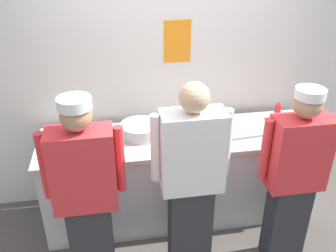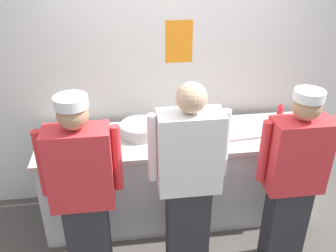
% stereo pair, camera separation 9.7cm
% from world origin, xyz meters
% --- Properties ---
extents(ground_plane, '(9.00, 9.00, 0.00)m').
position_xyz_m(ground_plane, '(0.00, 0.00, 0.00)').
color(ground_plane, '#514C47').
extents(wall_back, '(4.07, 0.11, 2.63)m').
position_xyz_m(wall_back, '(0.00, 0.87, 1.31)').
color(wall_back, silver).
rests_on(wall_back, ground).
extents(prep_counter, '(2.60, 0.72, 0.91)m').
position_xyz_m(prep_counter, '(0.00, 0.38, 0.46)').
color(prep_counter, silver).
rests_on(prep_counter, ground).
extents(chef_near_left, '(0.60, 0.24, 1.66)m').
position_xyz_m(chef_near_left, '(-0.84, -0.31, 0.89)').
color(chef_near_left, '#2D2D33').
rests_on(chef_near_left, ground).
extents(chef_center, '(0.62, 0.24, 1.70)m').
position_xyz_m(chef_center, '(-0.03, -0.27, 0.90)').
color(chef_center, '#2D2D33').
rests_on(chef_center, ground).
extents(chef_far_right, '(0.59, 0.24, 1.61)m').
position_xyz_m(chef_far_right, '(0.80, -0.32, 0.86)').
color(chef_far_right, '#2D2D33').
rests_on(chef_far_right, ground).
extents(plate_stack_front, '(0.21, 0.21, 0.10)m').
position_xyz_m(plate_stack_front, '(0.05, 0.48, 0.96)').
color(plate_stack_front, white).
rests_on(plate_stack_front, prep_counter).
extents(mixing_bowl_steel, '(0.38, 0.38, 0.12)m').
position_xyz_m(mixing_bowl_steel, '(-0.36, 0.45, 0.97)').
color(mixing_bowl_steel, '#B7BABF').
rests_on(mixing_bowl_steel, prep_counter).
extents(sheet_tray, '(0.48, 0.36, 0.02)m').
position_xyz_m(sheet_tray, '(0.64, 0.39, 0.93)').
color(sheet_tray, '#B7BABF').
rests_on(sheet_tray, prep_counter).
extents(squeeze_bottle_primary, '(0.06, 0.06, 0.18)m').
position_xyz_m(squeeze_bottle_primary, '(1.05, 0.59, 1.00)').
color(squeeze_bottle_primary, red).
rests_on(squeeze_bottle_primary, prep_counter).
extents(squeeze_bottle_secondary, '(0.05, 0.05, 0.20)m').
position_xyz_m(squeeze_bottle_secondary, '(-1.00, 0.24, 1.01)').
color(squeeze_bottle_secondary, '#56A333').
rests_on(squeeze_bottle_secondary, prep_counter).
extents(squeeze_bottle_spare, '(0.06, 0.06, 0.18)m').
position_xyz_m(squeeze_bottle_spare, '(-0.86, 0.21, 1.00)').
color(squeeze_bottle_spare, '#E5E066').
rests_on(squeeze_bottle_spare, prep_counter).
extents(ramekin_orange_sauce, '(0.08, 0.08, 0.04)m').
position_xyz_m(ramekin_orange_sauce, '(0.95, 0.29, 0.94)').
color(ramekin_orange_sauce, white).
rests_on(ramekin_orange_sauce, prep_counter).
extents(ramekin_red_sauce, '(0.09, 0.09, 0.05)m').
position_xyz_m(ramekin_red_sauce, '(-0.90, 0.44, 0.94)').
color(ramekin_red_sauce, white).
rests_on(ramekin_red_sauce, prep_counter).
extents(ramekin_yellow_sauce, '(0.10, 0.10, 0.04)m').
position_xyz_m(ramekin_yellow_sauce, '(1.09, 0.41, 0.94)').
color(ramekin_yellow_sauce, white).
rests_on(ramekin_yellow_sauce, prep_counter).
extents(deli_cup, '(0.09, 0.09, 0.08)m').
position_xyz_m(deli_cup, '(-0.64, 0.39, 0.96)').
color(deli_cup, white).
rests_on(deli_cup, prep_counter).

